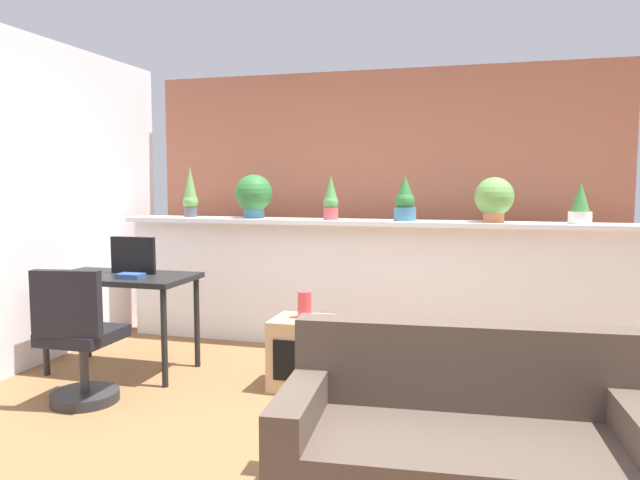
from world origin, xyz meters
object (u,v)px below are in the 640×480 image
object	(u,v)px
potted_plant_4	(494,198)
couch	(462,454)
vase_on_shelf	(305,305)
potted_plant_0	(190,194)
potted_plant_3	(405,201)
office_chair	(79,347)
potted_plant_5	(580,205)
tv_monitor	(133,255)
desk	(122,286)
book_on_desk	(131,276)
side_cube_shelf	(301,353)
potted_plant_2	(331,199)
potted_plant_1	(254,195)

from	to	relation	value
potted_plant_4	couch	bearing A→B (deg)	-93.00
vase_on_shelf	potted_plant_0	bearing A→B (deg)	143.08
potted_plant_3	office_chair	size ratio (longest dim) A/B	0.42
potted_plant_5	office_chair	xyz separation A→B (m)	(-3.23, -1.79, -0.89)
tv_monitor	vase_on_shelf	xyz separation A→B (m)	(1.40, -0.05, -0.30)
desk	vase_on_shelf	xyz separation A→B (m)	(1.46, 0.03, -0.07)
vase_on_shelf	book_on_desk	bearing A→B (deg)	-173.03
side_cube_shelf	vase_on_shelf	xyz separation A→B (m)	(0.02, 0.03, 0.34)
desk	potted_plant_5	bearing A→B (deg)	17.79
potted_plant_3	potted_plant_5	distance (m)	1.37
desk	vase_on_shelf	world-z (taller)	desk
potted_plant_2	side_cube_shelf	size ratio (longest dim) A/B	0.77
potted_plant_1	side_cube_shelf	bearing A→B (deg)	-54.75
potted_plant_4	office_chair	world-z (taller)	potted_plant_4
side_cube_shelf	vase_on_shelf	distance (m)	0.35
potted_plant_2	tv_monitor	bearing A→B (deg)	-142.81
potted_plant_4	potted_plant_5	world-z (taller)	potted_plant_4
potted_plant_0	potted_plant_3	size ratio (longest dim) A/B	1.25
potted_plant_2	office_chair	bearing A→B (deg)	-124.48
potted_plant_3	tv_monitor	world-z (taller)	potted_plant_3
potted_plant_3	tv_monitor	size ratio (longest dim) A/B	1.03
potted_plant_1	potted_plant_5	world-z (taller)	potted_plant_1
potted_plant_1	vase_on_shelf	world-z (taller)	potted_plant_1
potted_plant_3	tv_monitor	bearing A→B (deg)	-152.33
vase_on_shelf	couch	bearing A→B (deg)	-51.37
desk	tv_monitor	distance (m)	0.25
potted_plant_4	desk	world-z (taller)	potted_plant_4
potted_plant_2	side_cube_shelf	bearing A→B (deg)	-86.52
desk	tv_monitor	bearing A→B (deg)	54.73
couch	potted_plant_5	bearing A→B (deg)	72.67
potted_plant_3	potted_plant_5	xyz separation A→B (m)	(1.37, -0.02, -0.02)
vase_on_shelf	potted_plant_3	bearing A→B (deg)	62.75
potted_plant_5	office_chair	world-z (taller)	potted_plant_5
book_on_desk	couch	xyz separation A→B (m)	(2.43, -1.28, -0.49)
tv_monitor	office_chair	size ratio (longest dim) A/B	0.41
office_chair	side_cube_shelf	xyz separation A→B (m)	(1.29, 0.70, -0.14)
potted_plant_1	vase_on_shelf	size ratio (longest dim) A/B	2.11
potted_plant_4	vase_on_shelf	size ratio (longest dim) A/B	1.95
potted_plant_1	couch	world-z (taller)	potted_plant_1
potted_plant_5	tv_monitor	size ratio (longest dim) A/B	0.88
potted_plant_4	tv_monitor	xyz separation A→B (m)	(-2.68, -1.02, -0.43)
tv_monitor	potted_plant_0	bearing A→B (deg)	92.09
desk	tv_monitor	size ratio (longest dim) A/B	2.98
tv_monitor	book_on_desk	size ratio (longest dim) A/B	1.96
couch	potted_plant_1	bearing A→B (deg)	127.73
office_chair	side_cube_shelf	world-z (taller)	office_chair
potted_plant_4	office_chair	distance (m)	3.30
potted_plant_4	couch	distance (m)	2.72
potted_plant_2	tv_monitor	distance (m)	1.70
potted_plant_5	potted_plant_4	bearing A→B (deg)	178.46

